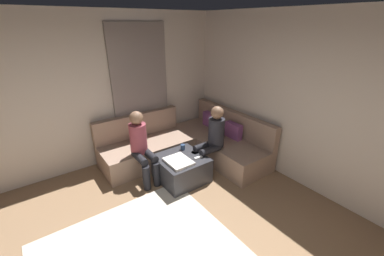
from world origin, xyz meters
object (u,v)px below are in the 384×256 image
(coffee_mug, at_px, (183,147))
(game_remote, at_px, (198,157))
(sectional_couch, at_px, (189,144))
(ottoman, at_px, (181,168))
(person_on_couch_side, at_px, (141,144))
(person_on_couch_back, at_px, (212,137))

(coffee_mug, relative_size, game_remote, 0.63)
(sectional_couch, relative_size, ottoman, 3.36)
(coffee_mug, height_order, game_remote, coffee_mug)
(coffee_mug, bearing_deg, game_remote, 5.71)
(game_remote, xyz_separation_m, person_on_couch_side, (-0.58, -0.74, 0.23))
(ottoman, relative_size, coffee_mug, 8.00)
(sectional_couch, distance_m, game_remote, 0.81)
(game_remote, relative_size, person_on_couch_side, 0.12)
(sectional_couch, height_order, coffee_mug, sectional_couch)
(sectional_couch, height_order, person_on_couch_side, person_on_couch_side)
(sectional_couch, relative_size, person_on_couch_back, 2.12)
(sectional_couch, bearing_deg, coffee_mug, -47.68)
(person_on_couch_side, bearing_deg, person_on_couch_back, 156.91)
(ottoman, xyz_separation_m, person_on_couch_back, (0.08, 0.59, 0.45))
(ottoman, bearing_deg, game_remote, 50.71)
(sectional_couch, xyz_separation_m, ottoman, (0.54, -0.54, -0.07))
(sectional_couch, bearing_deg, ottoman, -44.57)
(person_on_couch_back, xyz_separation_m, person_on_couch_side, (-0.47, -1.11, 0.00))
(ottoman, distance_m, coffee_mug, 0.38)
(person_on_couch_side, bearing_deg, sectional_couch, -172.01)
(game_remote, xyz_separation_m, person_on_couch_back, (-0.10, 0.37, 0.23))
(ottoman, bearing_deg, person_on_couch_back, 82.76)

